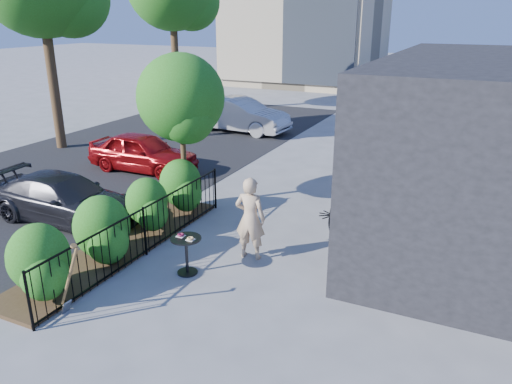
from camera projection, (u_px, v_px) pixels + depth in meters
The scene contains 12 objects.
ground at pixel (207, 269), 10.09m from camera, with size 120.00×120.00×0.00m, color gray.
fence at pixel (145, 231), 10.50m from camera, with size 0.05×6.05×1.10m.
planting_bed at pixel (121, 247), 10.95m from camera, with size 1.30×6.00×0.08m, color #382616.
shrubs at pixel (124, 218), 10.78m from camera, with size 1.10×5.60×1.24m.
patio_tree at pixel (182, 103), 12.39m from camera, with size 2.20×2.20×3.94m.
street at pixel (61, 180), 15.44m from camera, with size 9.00×30.00×0.01m, color black.
cafe_table at pixel (186, 249), 9.76m from camera, with size 0.61×0.61×0.82m.
woman at pixel (250, 218), 10.28m from camera, with size 0.65×0.43×1.78m, color tan.
shovel at pixel (69, 283), 8.35m from camera, with size 0.56×0.18×1.41m.
car_red at pixel (143, 152), 16.17m from camera, with size 1.47×3.67×1.25m, color maroon.
car_silver at pixel (239, 115), 21.52m from camera, with size 1.54×4.41×1.45m, color #ABABB0.
car_darkgrey at pixel (64, 199), 12.28m from camera, with size 1.61×3.96×1.15m, color black.
Camera 1 is at (4.72, -7.68, 4.89)m, focal length 35.00 mm.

